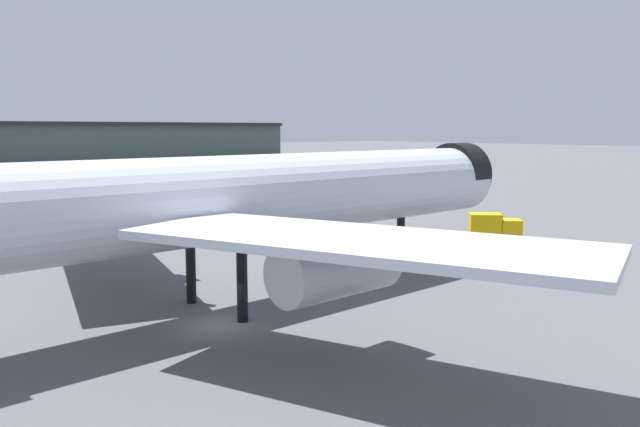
{
  "coord_description": "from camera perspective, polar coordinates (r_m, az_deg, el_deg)",
  "views": [
    {
      "loc": [
        -19.4,
        -33.61,
        11.98
      ],
      "look_at": [
        10.74,
        3.36,
        5.72
      ],
      "focal_mm": 36.06,
      "sensor_mm": 36.0,
      "label": 1
    }
  ],
  "objects": [
    {
      "name": "ground",
      "position": [
        40.61,
        -8.91,
        -9.77
      ],
      "size": [
        900.0,
        900.0,
        0.0
      ],
      "primitive_type": "plane",
      "color": "#56565B"
    },
    {
      "name": "airliner_near_gate",
      "position": [
        43.39,
        -6.98,
        1.24
      ],
      "size": [
        57.94,
        52.77,
        16.58
      ],
      "rotation": [
        0.0,
        0.0,
        0.06
      ],
      "color": "silver",
      "rests_on": "ground"
    },
    {
      "name": "terminal_building",
      "position": [
        245.28,
        -23.81,
        5.82
      ],
      "size": [
        180.72,
        40.75,
        27.18
      ],
      "rotation": [
        0.0,
        0.0,
        -0.06
      ],
      "color": "#475651",
      "rests_on": "ground"
    },
    {
      "name": "service_truck_front",
      "position": [
        71.4,
        15.14,
        -1.15
      ],
      "size": [
        5.55,
        5.48,
        3.0
      ],
      "rotation": [
        0.0,
        0.0,
        5.51
      ],
      "color": "black",
      "rests_on": "ground"
    }
  ]
}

